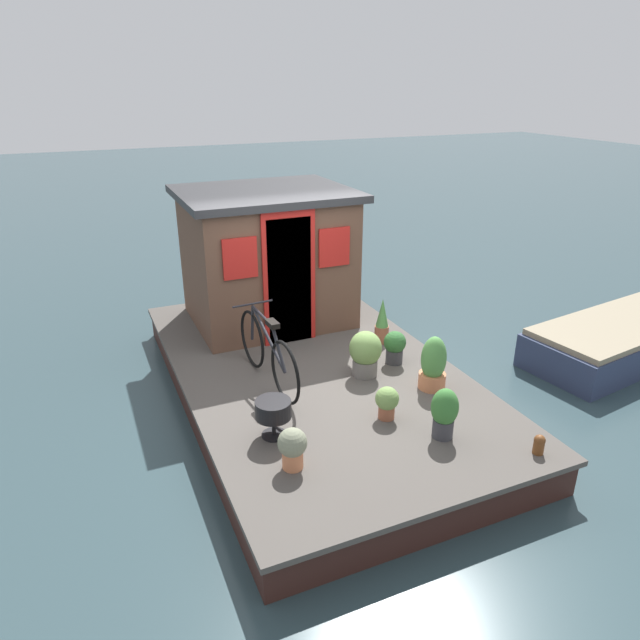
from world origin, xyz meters
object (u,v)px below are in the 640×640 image
at_px(bicycle, 268,352).
at_px(potted_plant_basil, 433,365).
at_px(potted_plant_lavender, 395,346).
at_px(potted_plant_fern, 444,412).
at_px(houseboat_cabin, 267,256).
at_px(potted_plant_rosemary, 387,401).
at_px(potted_plant_thyme, 382,322).
at_px(potted_plant_mint, 365,352).
at_px(dinghy_boat, 625,337).
at_px(charcoal_grill, 273,411).
at_px(potted_plant_geranium, 292,447).
at_px(mooring_bollard, 539,444).

xyz_separation_m(bicycle, potted_plant_basil, (-0.87, -1.69, -0.10)).
xyz_separation_m(potted_plant_lavender, potted_plant_fern, (-1.60, 0.38, 0.05)).
distance_m(houseboat_cabin, potted_plant_basil, 3.00).
height_order(bicycle, potted_plant_rosemary, bicycle).
bearing_deg(potted_plant_rosemary, potted_plant_fern, -146.55).
bearing_deg(potted_plant_thyme, potted_plant_mint, 138.96).
height_order(potted_plant_thyme, potted_plant_rosemary, potted_plant_thyme).
distance_m(potted_plant_lavender, potted_plant_basil, 0.73).
distance_m(potted_plant_thyme, potted_plant_fern, 2.27).
bearing_deg(potted_plant_mint, potted_plant_fern, -175.97).
bearing_deg(dinghy_boat, potted_plant_mint, 86.43).
height_order(bicycle, charcoal_grill, bicycle).
relative_size(potted_plant_thyme, potted_plant_geranium, 1.53).
xyz_separation_m(potted_plant_rosemary, potted_plant_fern, (-0.52, -0.34, 0.08)).
height_order(potted_plant_rosemary, potted_plant_geranium, potted_plant_geranium).
distance_m(bicycle, potted_plant_basil, 1.90).
relative_size(potted_plant_fern, dinghy_boat, 0.16).
bearing_deg(mooring_bollard, houseboat_cabin, 16.69).
height_order(potted_plant_mint, dinghy_boat, potted_plant_mint).
bearing_deg(houseboat_cabin, mooring_bollard, -163.31).
height_order(houseboat_cabin, bicycle, houseboat_cabin).
distance_m(potted_plant_rosemary, potted_plant_fern, 0.63).
distance_m(potted_plant_rosemary, dinghy_boat, 4.44).
relative_size(bicycle, potted_plant_thyme, 2.72).
bearing_deg(potted_plant_mint, potted_plant_rosemary, 165.69).
bearing_deg(potted_plant_thyme, dinghy_boat, -105.88).
height_order(potted_plant_rosemary, mooring_bollard, potted_plant_rosemary).
bearing_deg(potted_plant_lavender, potted_plant_mint, 105.39).
bearing_deg(potted_plant_mint, potted_plant_lavender, -74.61).
xyz_separation_m(potted_plant_thyme, potted_plant_rosemary, (-1.68, 0.88, -0.10)).
xyz_separation_m(potted_plant_basil, dinghy_boat, (0.34, -3.57, -0.45)).
distance_m(houseboat_cabin, potted_plant_rosemary, 3.18).
xyz_separation_m(potted_plant_rosemary, mooring_bollard, (-1.12, -1.02, -0.09)).
distance_m(houseboat_cabin, potted_plant_fern, 3.71).
bearing_deg(potted_plant_mint, houseboat_cabin, 12.71).
distance_m(potted_plant_thyme, potted_plant_rosemary, 1.90).
relative_size(potted_plant_lavender, potted_plant_basil, 0.65).
relative_size(potted_plant_fern, charcoal_grill, 1.34).
distance_m(potted_plant_geranium, mooring_bollard, 2.34).
bearing_deg(potted_plant_rosemary, houseboat_cabin, 4.47).
bearing_deg(potted_plant_basil, potted_plant_lavender, 5.81).
xyz_separation_m(potted_plant_lavender, potted_plant_thyme, (0.60, -0.15, 0.07)).
bearing_deg(houseboat_cabin, bicycle, 160.80).
bearing_deg(potted_plant_thyme, potted_plant_basil, 176.52).
height_order(charcoal_grill, mooring_bollard, charcoal_grill).
bearing_deg(potted_plant_rosemary, potted_plant_basil, -66.29).
relative_size(houseboat_cabin, potted_plant_lavender, 5.57).
distance_m(charcoal_grill, dinghy_boat, 5.61).
bearing_deg(houseboat_cabin, dinghy_boat, -117.42).
relative_size(potted_plant_rosemary, charcoal_grill, 0.90).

